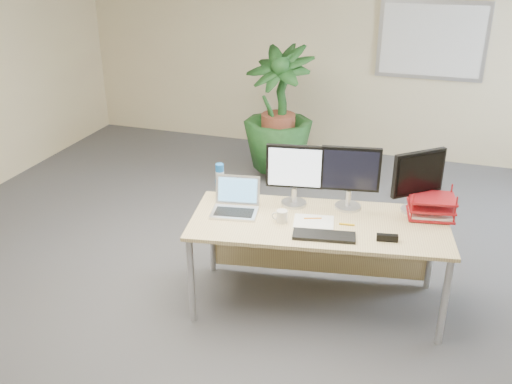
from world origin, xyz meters
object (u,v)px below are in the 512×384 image
(monitor_left, at_px, (295,171))
(monitor_right, at_px, (350,174))
(floor_plant, at_px, (278,120))
(desk, at_px, (319,233))
(laptop, at_px, (236,203))

(monitor_left, distance_m, monitor_right, 0.43)
(floor_plant, relative_size, monitor_left, 2.97)
(desk, xyz_separation_m, floor_plant, (-0.99, 2.27, 0.16))
(desk, bearing_deg, laptop, -168.98)
(desk, bearing_deg, monitor_right, 46.39)
(laptop, bearing_deg, floor_plant, 98.11)
(monitor_right, xyz_separation_m, laptop, (-0.84, -0.32, -0.23))
(desk, distance_m, monitor_right, 0.53)
(desk, relative_size, floor_plant, 1.37)
(monitor_right, height_order, laptop, monitor_right)
(desk, height_order, monitor_right, monitor_right)
(monitor_left, bearing_deg, monitor_right, 9.73)
(monitor_right, bearing_deg, monitor_left, -170.27)
(floor_plant, bearing_deg, desk, -66.46)
(floor_plant, bearing_deg, laptop, -81.89)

